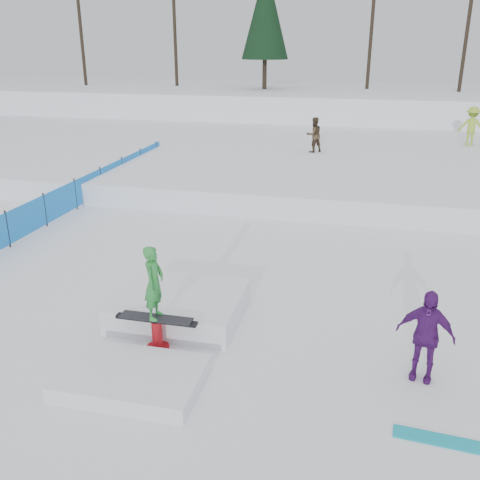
% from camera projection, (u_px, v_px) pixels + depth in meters
% --- Properties ---
extents(ground, '(120.00, 120.00, 0.00)m').
position_uv_depth(ground, '(196.00, 318.00, 11.44)').
color(ground, white).
extents(snow_berm, '(60.00, 14.00, 2.40)m').
position_uv_depth(snow_berm, '(323.00, 106.00, 38.38)').
color(snow_berm, white).
rests_on(snow_berm, ground).
extents(snow_midrise, '(50.00, 18.00, 0.80)m').
position_uv_depth(snow_midrise, '(296.00, 155.00, 25.90)').
color(snow_midrise, white).
rests_on(snow_midrise, ground).
extents(safety_fence, '(0.05, 16.00, 1.10)m').
position_uv_depth(safety_fence, '(76.00, 194.00, 18.67)').
color(safety_fence, blue).
rests_on(safety_fence, ground).
extents(treeline, '(40.24, 4.22, 10.50)m').
position_uv_depth(treeline, '(425.00, 9.00, 33.30)').
color(treeline, black).
rests_on(treeline, snow_berm).
extents(walker_olive, '(0.96, 0.93, 1.57)m').
position_uv_depth(walker_olive, '(314.00, 135.00, 24.19)').
color(walker_olive, '#3E2F1E').
rests_on(walker_olive, snow_midrise).
extents(walker_ygreen, '(1.30, 0.90, 1.84)m').
position_uv_depth(walker_ygreen, '(472.00, 126.00, 25.71)').
color(walker_ygreen, '#98BD33').
rests_on(walker_ygreen, snow_midrise).
extents(spectator_purple, '(1.05, 0.62, 1.68)m').
position_uv_depth(spectator_purple, '(425.00, 335.00, 9.14)').
color(spectator_purple, '#50186A').
rests_on(spectator_purple, ground).
extents(loose_board_teal, '(1.42, 0.40, 0.03)m').
position_uv_depth(loose_board_teal, '(442.00, 440.00, 7.91)').
color(loose_board_teal, '#0F97AE').
rests_on(loose_board_teal, ground).
extents(jib_rail_feature, '(2.60, 4.40, 2.11)m').
position_uv_depth(jib_rail_feature, '(168.00, 321.00, 10.71)').
color(jib_rail_feature, white).
rests_on(jib_rail_feature, ground).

